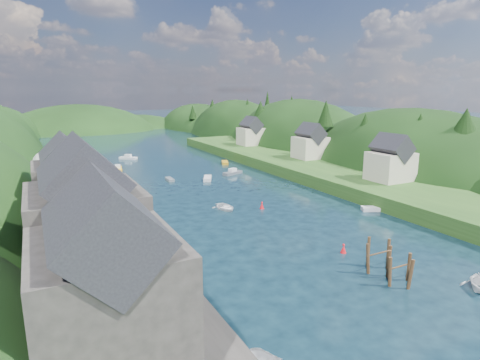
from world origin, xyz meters
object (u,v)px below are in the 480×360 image
piling_cluster_near (399,272)px  channel_buoy_far (262,206)px  channel_buoy_near (344,249)px  piling_cluster_far (378,259)px

piling_cluster_near → channel_buoy_far: (0.99, 27.58, -0.72)m
piling_cluster_near → channel_buoy_near: (0.38, 8.18, -0.72)m
piling_cluster_far → channel_buoy_near: (0.07, 5.20, -0.85)m
piling_cluster_near → piling_cluster_far: piling_cluster_far is taller
piling_cluster_near → channel_buoy_far: size_ratio=3.22×
piling_cluster_far → channel_buoy_far: size_ratio=3.44×
piling_cluster_far → channel_buoy_far: 24.62m
channel_buoy_near → piling_cluster_near: bearing=-92.7°
piling_cluster_near → channel_buoy_far: bearing=87.9°
piling_cluster_far → channel_buoy_far: bearing=88.4°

